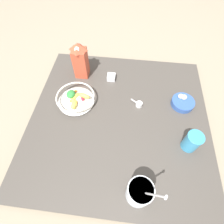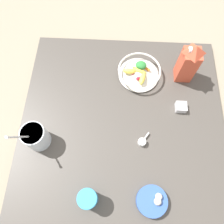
# 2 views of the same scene
# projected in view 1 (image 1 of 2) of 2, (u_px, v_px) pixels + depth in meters

# --- Properties ---
(ground_plane) EXTENTS (6.00, 6.00, 0.00)m
(ground_plane) POSITION_uv_depth(u_px,v_px,m) (119.00, 120.00, 1.07)
(ground_plane) COLOR gray
(countertop) EXTENTS (1.05, 1.05, 0.03)m
(countertop) POSITION_uv_depth(u_px,v_px,m) (119.00, 119.00, 1.06)
(countertop) COLOR #47423D
(countertop) RESTS_ON ground_plane
(fruit_bowl) EXTENTS (0.24, 0.24, 0.08)m
(fruit_bowl) POSITION_uv_depth(u_px,v_px,m) (76.00, 98.00, 1.07)
(fruit_bowl) COLOR silver
(fruit_bowl) RESTS_ON countertop
(milk_carton) EXTENTS (0.09, 0.09, 0.25)m
(milk_carton) POSITION_uv_depth(u_px,v_px,m) (80.00, 60.00, 1.13)
(milk_carton) COLOR #CC4C33
(milk_carton) RESTS_ON countertop
(yogurt_tub) EXTENTS (0.13, 0.11, 0.27)m
(yogurt_tub) POSITION_uv_depth(u_px,v_px,m) (140.00, 192.00, 0.75)
(yogurt_tub) COLOR silver
(yogurt_tub) RESTS_ON countertop
(drinking_cup) EXTENTS (0.08, 0.08, 0.12)m
(drinking_cup) POSITION_uv_depth(u_px,v_px,m) (192.00, 141.00, 0.89)
(drinking_cup) COLOR #3893C6
(drinking_cup) RESTS_ON countertop
(spice_jar) EXTENTS (0.05, 0.05, 0.04)m
(spice_jar) POSITION_uv_depth(u_px,v_px,m) (111.00, 77.00, 1.20)
(spice_jar) COLOR silver
(spice_jar) RESTS_ON countertop
(measuring_scoop) EXTENTS (0.07, 0.06, 0.03)m
(measuring_scoop) POSITION_uv_depth(u_px,v_px,m) (139.00, 104.00, 1.08)
(measuring_scoop) COLOR white
(measuring_scoop) RESTS_ON countertop
(garlic_bowl) EXTENTS (0.14, 0.14, 0.06)m
(garlic_bowl) POSITION_uv_depth(u_px,v_px,m) (183.00, 102.00, 1.08)
(garlic_bowl) COLOR #3356A3
(garlic_bowl) RESTS_ON countertop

